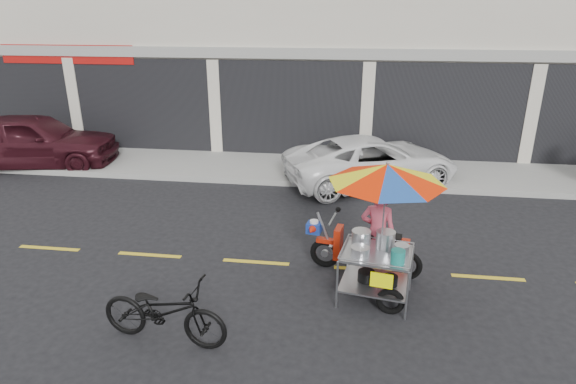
# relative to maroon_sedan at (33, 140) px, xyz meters

# --- Properties ---
(ground) EXTENTS (90.00, 90.00, 0.00)m
(ground) POSITION_rel_maroon_sedan_xyz_m (9.36, -4.69, -0.78)
(ground) COLOR black
(sidewalk) EXTENTS (45.00, 3.00, 0.15)m
(sidewalk) POSITION_rel_maroon_sedan_xyz_m (9.36, 0.81, -0.70)
(sidewalk) COLOR gray
(sidewalk) RESTS_ON ground
(shophouse_block) EXTENTS (36.00, 8.11, 10.40)m
(shophouse_block) POSITION_rel_maroon_sedan_xyz_m (12.18, 5.90, 3.46)
(shophouse_block) COLOR beige
(shophouse_block) RESTS_ON ground
(centerline) EXTENTS (42.00, 0.10, 0.01)m
(centerline) POSITION_rel_maroon_sedan_xyz_m (9.36, -4.69, -0.78)
(centerline) COLOR gold
(centerline) RESTS_ON ground
(maroon_sedan) EXTENTS (4.82, 2.59, 1.56)m
(maroon_sedan) POSITION_rel_maroon_sedan_xyz_m (0.00, 0.00, 0.00)
(maroon_sedan) COLOR #350F17
(maroon_sedan) RESTS_ON ground
(white_pickup) EXTENTS (4.93, 3.73, 1.24)m
(white_pickup) POSITION_rel_maroon_sedan_xyz_m (9.51, -0.20, -0.16)
(white_pickup) COLOR white
(white_pickup) RESTS_ON ground
(near_bicycle) EXTENTS (1.86, 0.84, 0.94)m
(near_bicycle) POSITION_rel_maroon_sedan_xyz_m (6.58, -7.00, -0.31)
(near_bicycle) COLOR black
(near_bicycle) RESTS_ON ground
(food_vendor_rig) EXTENTS (2.22, 2.04, 2.24)m
(food_vendor_rig) POSITION_rel_maroon_sedan_xyz_m (9.45, -5.27, 0.63)
(food_vendor_rig) COLOR black
(food_vendor_rig) RESTS_ON ground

